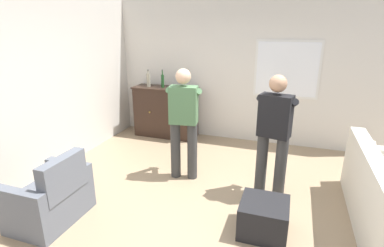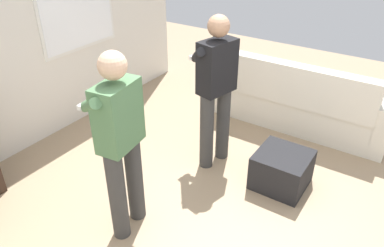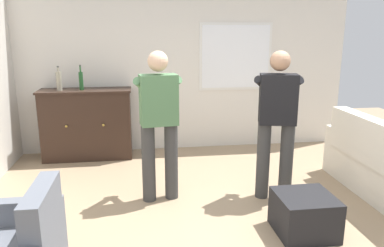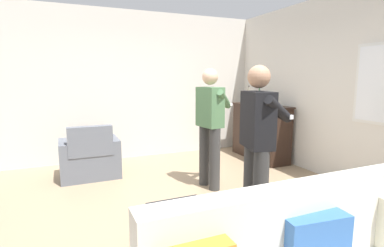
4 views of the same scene
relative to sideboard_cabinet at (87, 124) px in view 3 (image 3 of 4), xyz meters
name	(u,v)px [view 3 (image 3 of 4)]	position (x,y,z in m)	size (l,w,h in m)	color
ground	(221,225)	(1.55, -2.30, -0.52)	(10.40, 10.40, 0.00)	#9E8466
wall_back_with_window	(188,62)	(1.58, 0.36, 0.88)	(5.20, 0.15, 2.80)	silver
sideboard_cabinet	(87,124)	(0.00, 0.00, 0.00)	(1.33, 0.49, 1.05)	black
bottle_wine_green	(81,80)	(-0.04, -0.02, 0.66)	(0.06, 0.06, 0.36)	#1E4C23
bottle_liquor_amber	(59,81)	(-0.34, -0.06, 0.66)	(0.08, 0.08, 0.35)	gray
ottoman	(304,214)	(2.30, -2.54, -0.33)	(0.53, 0.53, 0.38)	black
person_standing_left	(159,119)	(0.99, -1.59, 0.41)	(0.55, 0.50, 1.68)	#383838
person_standing_right	(277,118)	(2.29, -1.73, 0.41)	(0.54, 0.51, 1.68)	#383838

